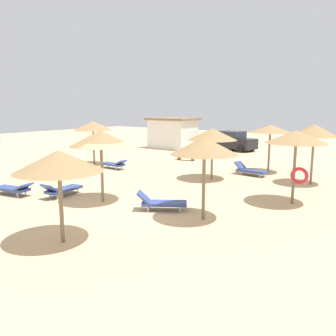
# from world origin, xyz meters

# --- Properties ---
(ground_plane) EXTENTS (80.00, 80.00, 0.00)m
(ground_plane) POSITION_xyz_m (0.00, 0.00, 0.00)
(ground_plane) COLOR #D1B284
(parasol_0) EXTENTS (2.31, 2.31, 2.89)m
(parasol_0) POSITION_xyz_m (3.11, 0.91, 2.58)
(parasol_0) COLOR #75604C
(parasol_0) RESTS_ON ground
(parasol_2) EXTENTS (2.62, 2.62, 2.93)m
(parasol_2) POSITION_xyz_m (-8.83, 6.43, 2.62)
(parasol_2) COLOR #75604C
(parasol_2) RESTS_ON ground
(parasol_3) EXTENTS (2.54, 2.54, 2.96)m
(parasol_3) POSITION_xyz_m (-1.42, 0.37, 2.63)
(parasol_3) COLOR #75604C
(parasol_3) RESTS_ON ground
(parasol_4) EXTENTS (2.53, 2.53, 2.84)m
(parasol_4) POSITION_xyz_m (1.66, 10.81, 2.59)
(parasol_4) COLOR #75604C
(parasol_4) RESTS_ON ground
(parasol_5) EXTENTS (2.51, 2.51, 2.71)m
(parasol_5) POSITION_xyz_m (0.91, -3.35, 2.39)
(parasol_5) COLOR #75604C
(parasol_5) RESTS_ON ground
(parasol_6) EXTENTS (2.62, 2.62, 2.76)m
(parasol_6) POSITION_xyz_m (-0.06, 7.02, 2.44)
(parasol_6) COLOR #75604C
(parasol_6) RESTS_ON ground
(parasol_7) EXTENTS (2.41, 2.41, 2.98)m
(parasol_7) POSITION_xyz_m (4.99, 4.79, 2.68)
(parasol_7) COLOR #75604C
(parasol_7) RESTS_ON ground
(parasol_8) EXTENTS (2.28, 2.28, 3.04)m
(parasol_8) POSITION_xyz_m (4.59, 8.99, 2.72)
(parasol_8) COLOR #75604C
(parasol_8) RESTS_ON ground
(lounger_0) EXTENTS (1.91, 1.59, 0.75)m
(lounger_0) POSITION_xyz_m (1.27, 0.84, 0.32)
(lounger_0) COLOR #33478C
(lounger_0) RESTS_ON ground
(lounger_1) EXTENTS (2.00, 1.01, 0.63)m
(lounger_1) POSITION_xyz_m (-5.39, -1.28, 0.31)
(lounger_1) COLOR #33478C
(lounger_1) RESTS_ON ground
(lounger_2) EXTENTS (1.92, 0.69, 0.64)m
(lounger_2) POSITION_xyz_m (-6.64, 6.13, 0.31)
(lounger_2) COLOR #33478C
(lounger_2) RESTS_ON ground
(lounger_3) EXTENTS (0.85, 1.96, 0.69)m
(lounger_3) POSITION_xyz_m (-3.54, -0.11, 0.31)
(lounger_3) COLOR #33478C
(lounger_3) RESTS_ON ground
(lounger_4) EXTENTS (1.94, 0.85, 0.74)m
(lounger_4) POSITION_xyz_m (1.15, 9.29, 0.32)
(lounger_4) COLOR #33478C
(lounger_4) RESTS_ON ground
(bench_0) EXTENTS (1.54, 0.64, 0.49)m
(bench_0) POSITION_xyz_m (-4.91, 11.73, 0.35)
(bench_0) COLOR brown
(bench_0) RESTS_ON ground
(parked_car) EXTENTS (4.25, 2.58, 1.72)m
(parked_car) POSITION_xyz_m (-4.84, 19.24, 0.82)
(parked_car) COLOR black
(parked_car) RESTS_ON ground
(beach_cabana) EXTENTS (4.26, 3.27, 2.84)m
(beach_cabana) POSITION_xyz_m (-10.13, 17.25, 1.44)
(beach_cabana) COLOR white
(beach_cabana) RESTS_ON ground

